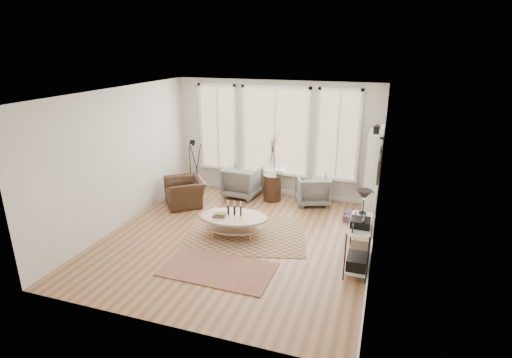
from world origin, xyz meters
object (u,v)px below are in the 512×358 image
(armchair_left, at_px, (242,181))
(armchair_right, at_px, (313,190))
(coffee_table, at_px, (233,220))
(side_table, at_px, (273,166))
(accent_chair, at_px, (185,192))
(low_shelf, at_px, (359,240))
(bookcase, at_px, (373,173))

(armchair_left, height_order, armchair_right, armchair_left)
(coffee_table, height_order, side_table, side_table)
(accent_chair, bearing_deg, low_shelf, 29.42)
(bookcase, distance_m, accent_chair, 4.43)
(low_shelf, bearing_deg, bookcase, 88.72)
(bookcase, bearing_deg, low_shelf, -91.28)
(low_shelf, relative_size, armchair_left, 1.51)
(coffee_table, distance_m, accent_chair, 2.10)
(coffee_table, bearing_deg, bookcase, 39.61)
(coffee_table, height_order, armchair_left, armchair_left)
(low_shelf, distance_m, side_table, 3.45)
(side_table, distance_m, accent_chair, 2.22)
(bookcase, relative_size, low_shelf, 1.58)
(low_shelf, bearing_deg, accent_chair, 159.22)
(low_shelf, xyz_separation_m, side_table, (-2.30, 2.54, 0.38))
(bookcase, height_order, armchair_right, bookcase)
(armchair_left, bearing_deg, armchair_right, -173.40)
(bookcase, distance_m, side_table, 2.36)
(armchair_left, height_order, accent_chair, armchair_left)
(coffee_table, bearing_deg, side_table, 84.64)
(coffee_table, bearing_deg, accent_chair, 145.18)
(armchair_right, bearing_deg, side_table, -15.41)
(coffee_table, xyz_separation_m, armchair_right, (1.20, 2.23, 0.02))
(accent_chair, bearing_deg, coffee_table, 15.38)
(armchair_left, xyz_separation_m, accent_chair, (-1.12, -0.98, -0.08))
(coffee_table, bearing_deg, armchair_right, 61.82)
(bookcase, xyz_separation_m, low_shelf, (-0.06, -2.52, -0.44))
(coffee_table, xyz_separation_m, accent_chair, (-1.73, 1.20, -0.02))
(coffee_table, height_order, armchair_right, armchair_right)
(accent_chair, bearing_deg, bookcase, 62.28)
(bookcase, height_order, accent_chair, bookcase)
(armchair_left, bearing_deg, coffee_table, 110.40)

